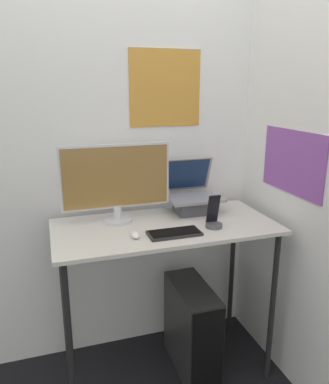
{
  "coord_description": "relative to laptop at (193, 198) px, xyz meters",
  "views": [
    {
      "loc": [
        -0.57,
        -1.48,
        1.6
      ],
      "look_at": [
        -0.0,
        0.28,
        1.09
      ],
      "focal_mm": 35.0,
      "sensor_mm": 36.0,
      "label": 1
    }
  ],
  "objects": [
    {
      "name": "wall_back",
      "position": [
        -0.22,
        0.2,
        0.32
      ],
      "size": [
        6.0,
        0.06,
        2.6
      ],
      "color": "white",
      "rests_on": "ground_plane"
    },
    {
      "name": "wall_side_right",
      "position": [
        0.45,
        -0.45,
        0.32
      ],
      "size": [
        0.06,
        6.0,
        2.6
      ],
      "color": "white",
      "rests_on": "ground_plane"
    },
    {
      "name": "desk",
      "position": [
        -0.22,
        -0.17,
        -0.18
      ],
      "size": [
        1.16,
        0.56,
        0.91
      ],
      "color": "beige",
      "rests_on": "ground_plane"
    },
    {
      "name": "laptop",
      "position": [
        0.0,
        0.0,
        0.0
      ],
      "size": [
        0.31,
        0.29,
        0.3
      ],
      "color": "#4C4C51",
      "rests_on": "desk"
    },
    {
      "name": "monitor",
      "position": [
        -0.45,
        -0.05,
        0.14
      ],
      "size": [
        0.57,
        0.15,
        0.42
      ],
      "color": "silver",
      "rests_on": "desk"
    },
    {
      "name": "keyboard",
      "position": [
        -0.22,
        -0.31,
        -0.07
      ],
      "size": [
        0.26,
        0.12,
        0.02
      ],
      "color": "black",
      "rests_on": "desk"
    },
    {
      "name": "mouse",
      "position": [
        -0.41,
        -0.29,
        -0.06
      ],
      "size": [
        0.04,
        0.07,
        0.03
      ],
      "color": "white",
      "rests_on": "desk"
    },
    {
      "name": "cell_phone",
      "position": [
        0.01,
        -0.27,
        -0.04
      ],
      "size": [
        0.09,
        0.09,
        0.17
      ],
      "color": "#4C4C51",
      "rests_on": "desk"
    },
    {
      "name": "computer_tower",
      "position": [
        -0.07,
        -0.2,
        -0.72
      ],
      "size": [
        0.19,
        0.46,
        0.53
      ],
      "color": "black",
      "rests_on": "ground_plane"
    }
  ]
}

